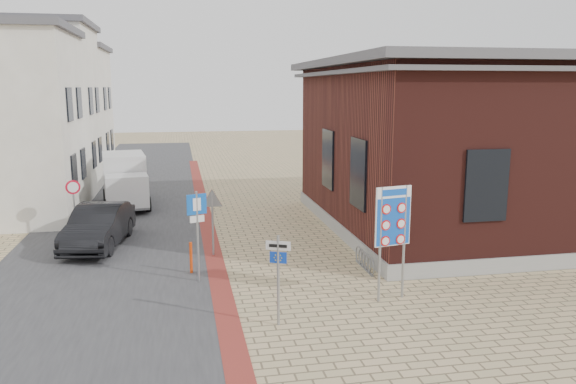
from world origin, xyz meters
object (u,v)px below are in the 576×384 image
object	(u,v)px
sedan	(99,226)
border_sign	(393,218)
essen_sign	(278,267)
parking_sign	(197,220)
bollard	(191,258)
box_truck	(125,180)

from	to	relation	value
sedan	border_sign	distance (m)	11.08
essen_sign	parking_sign	bearing A→B (deg)	140.56
bollard	box_truck	bearing A→B (deg)	104.99
box_truck	sedan	bearing A→B (deg)	-100.25
sedan	box_truck	distance (m)	7.03
sedan	border_sign	size ratio (longest dim) A/B	1.46
sedan	essen_sign	bearing A→B (deg)	-48.27
border_sign	sedan	bearing A→B (deg)	128.92
border_sign	parking_sign	distance (m)	5.65
parking_sign	bollard	bearing A→B (deg)	84.36
essen_sign	parking_sign	size ratio (longest dim) A/B	0.82
sedan	essen_sign	world-z (taller)	essen_sign
border_sign	parking_sign	world-z (taller)	border_sign
border_sign	essen_sign	size ratio (longest dim) A/B	1.40
essen_sign	bollard	bearing A→B (deg)	138.31
sedan	border_sign	bearing A→B (deg)	-30.49
essen_sign	bollard	xyz separation A→B (m)	(-1.99, 4.30, -0.97)
border_sign	parking_sign	size ratio (longest dim) A/B	1.15
border_sign	box_truck	bearing A→B (deg)	108.50
sedan	bollard	bearing A→B (deg)	-40.42
sedan	parking_sign	world-z (taller)	parking_sign
border_sign	bollard	distance (m)	6.45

